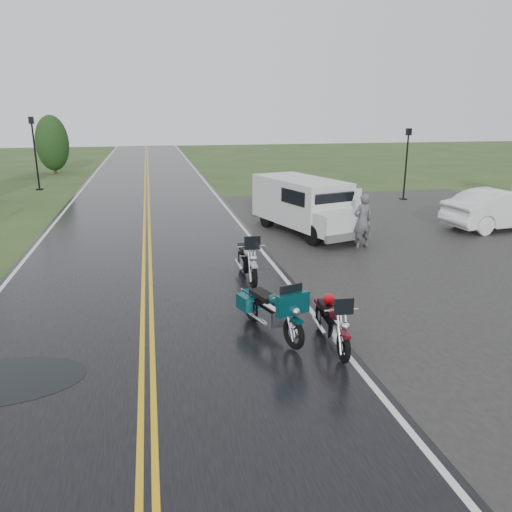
# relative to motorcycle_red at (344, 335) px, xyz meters

# --- Properties ---
(ground) EXTENTS (120.00, 120.00, 0.00)m
(ground) POSITION_rel_motorcycle_red_xyz_m (-3.60, 2.12, -0.61)
(ground) COLOR #2D471E
(ground) RESTS_ON ground
(road) EXTENTS (8.00, 100.00, 0.04)m
(road) POSITION_rel_motorcycle_red_xyz_m (-3.60, 12.12, -0.59)
(road) COLOR black
(road) RESTS_ON ground
(parking_pad) EXTENTS (14.00, 24.00, 0.03)m
(parking_pad) POSITION_rel_motorcycle_red_xyz_m (7.40, 7.12, -0.59)
(parking_pad) COLOR black
(parking_pad) RESTS_ON ground
(motorcycle_red) EXTENTS (0.87, 2.09, 1.21)m
(motorcycle_red) POSITION_rel_motorcycle_red_xyz_m (0.00, 0.00, 0.00)
(motorcycle_red) COLOR #4F0913
(motorcycle_red) RESTS_ON ground
(motorcycle_teal) EXTENTS (1.47, 2.37, 1.32)m
(motorcycle_teal) POSITION_rel_motorcycle_red_xyz_m (-0.76, 0.71, 0.05)
(motorcycle_teal) COLOR #05363B
(motorcycle_teal) RESTS_ON ground
(motorcycle_silver) EXTENTS (0.88, 2.35, 1.38)m
(motorcycle_silver) POSITION_rel_motorcycle_red_xyz_m (-0.84, 4.26, 0.09)
(motorcycle_silver) COLOR #AAABB2
(motorcycle_silver) RESTS_ON ground
(van_white) EXTENTS (3.50, 5.77, 2.13)m
(van_white) POSITION_rel_motorcycle_red_xyz_m (2.14, 8.26, 0.46)
(van_white) COLOR silver
(van_white) RESTS_ON ground
(person_at_van) EXTENTS (0.75, 0.56, 1.87)m
(person_at_van) POSITION_rel_motorcycle_red_xyz_m (3.69, 7.68, 0.33)
(person_at_van) COLOR #535257
(person_at_van) RESTS_ON ground
(sedan_white) EXTENTS (4.95, 2.24, 1.58)m
(sedan_white) POSITION_rel_motorcycle_red_xyz_m (10.29, 9.20, 0.18)
(sedan_white) COLOR silver
(sedan_white) RESTS_ON ground
(lamp_post_far_left) EXTENTS (0.37, 0.37, 4.30)m
(lamp_post_far_left) POSITION_rel_motorcycle_red_xyz_m (-9.90, 24.01, 1.55)
(lamp_post_far_left) COLOR black
(lamp_post_far_left) RESTS_ON ground
(lamp_post_far_right) EXTENTS (0.32, 0.32, 3.76)m
(lamp_post_far_right) POSITION_rel_motorcycle_red_xyz_m (9.83, 16.32, 1.27)
(lamp_post_far_right) COLOR black
(lamp_post_far_right) RESTS_ON ground
(tree_left_far) EXTENTS (2.39, 2.39, 3.68)m
(tree_left_far) POSITION_rel_motorcycle_red_xyz_m (-10.30, 32.12, 1.23)
(tree_left_far) COLOR #1E3D19
(tree_left_far) RESTS_ON ground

